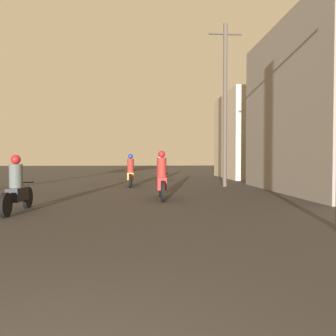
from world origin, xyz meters
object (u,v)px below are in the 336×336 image
object	(u,v)px
motorcycle_black	(17,189)
building_right_far	(254,136)
motorcycle_yellow	(160,170)
building_right_near	(329,109)
motorcycle_orange	(131,173)
motorcycle_red	(162,180)
utility_pole_far	(225,102)

from	to	relation	value
motorcycle_black	building_right_far	xyz separation A→B (m)	(11.00, 14.18, 2.34)
motorcycle_yellow	building_right_far	distance (m)	7.36
building_right_near	building_right_far	size ratio (longest dim) A/B	1.29
motorcycle_black	motorcycle_orange	xyz separation A→B (m)	(2.57, 7.51, 0.05)
building_right_far	motorcycle_orange	bearing A→B (deg)	-141.68
motorcycle_black	motorcycle_yellow	size ratio (longest dim) A/B	1.00
motorcycle_black	motorcycle_red	bearing A→B (deg)	29.35
motorcycle_black	building_right_near	xyz separation A→B (m)	(10.80, 4.38, 2.82)
motorcycle_black	motorcycle_red	distance (m)	4.53
motorcycle_red	motorcycle_orange	world-z (taller)	motorcycle_red
building_right_far	utility_pole_far	bearing A→B (deg)	-118.72
motorcycle_yellow	utility_pole_far	distance (m)	6.89
building_right_far	building_right_near	bearing A→B (deg)	-91.15
motorcycle_orange	building_right_far	distance (m)	10.99
utility_pole_far	building_right_near	bearing A→B (deg)	-37.31
motorcycle_red	building_right_near	distance (m)	7.76
motorcycle_red	motorcycle_black	bearing A→B (deg)	-151.51
motorcycle_yellow	building_right_far	bearing A→B (deg)	7.16
motorcycle_black	utility_pole_far	world-z (taller)	utility_pole_far
motorcycle_red	building_right_far	world-z (taller)	building_right_far
motorcycle_black	motorcycle_orange	world-z (taller)	motorcycle_orange
motorcycle_red	motorcycle_yellow	world-z (taller)	motorcycle_red
motorcycle_orange	building_right_far	world-z (taller)	building_right_far
motorcycle_black	utility_pole_far	bearing A→B (deg)	41.84
motorcycle_orange	motorcycle_yellow	xyz separation A→B (m)	(1.69, 4.84, -0.02)
motorcycle_orange	building_right_far	size ratio (longest dim) A/B	0.32
building_right_near	motorcycle_black	bearing A→B (deg)	-157.94
motorcycle_orange	building_right_near	distance (m)	9.24
motorcycle_orange	building_right_near	bearing A→B (deg)	-14.86
motorcycle_red	utility_pole_far	bearing A→B (deg)	50.72
motorcycle_orange	utility_pole_far	world-z (taller)	utility_pole_far
building_right_far	utility_pole_far	size ratio (longest dim) A/B	0.79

